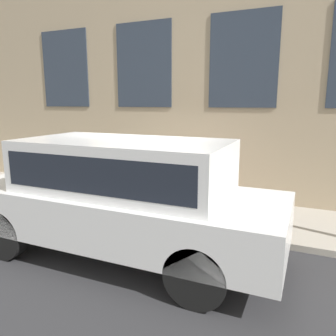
% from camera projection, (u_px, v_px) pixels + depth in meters
% --- Properties ---
extents(ground_plane, '(80.00, 80.00, 0.00)m').
position_uv_depth(ground_plane, '(151.00, 227.00, 6.82)').
color(ground_plane, '#2D2D30').
extents(sidewalk, '(2.29, 60.00, 0.12)m').
position_uv_depth(sidewalk, '(172.00, 208.00, 7.84)').
color(sidewalk, '#A8A093').
rests_on(sidewalk, ground_plane).
extents(building_facade, '(0.33, 40.00, 7.53)m').
position_uv_depth(building_facade, '(193.00, 54.00, 8.27)').
color(building_facade, tan).
rests_on(building_facade, ground_plane).
extents(fire_hydrant, '(0.36, 0.46, 0.76)m').
position_uv_depth(fire_hydrant, '(174.00, 198.00, 7.09)').
color(fire_hydrant, red).
rests_on(fire_hydrant, sidewalk).
extents(person, '(0.30, 0.20, 1.26)m').
position_uv_depth(person, '(162.00, 174.00, 7.73)').
color(person, '#232328').
rests_on(person, sidewalk).
extents(parked_truck_white_near, '(1.95, 5.37, 1.97)m').
position_uv_depth(parked_truck_white_near, '(121.00, 191.00, 5.35)').
color(parked_truck_white_near, black).
rests_on(parked_truck_white_near, ground_plane).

